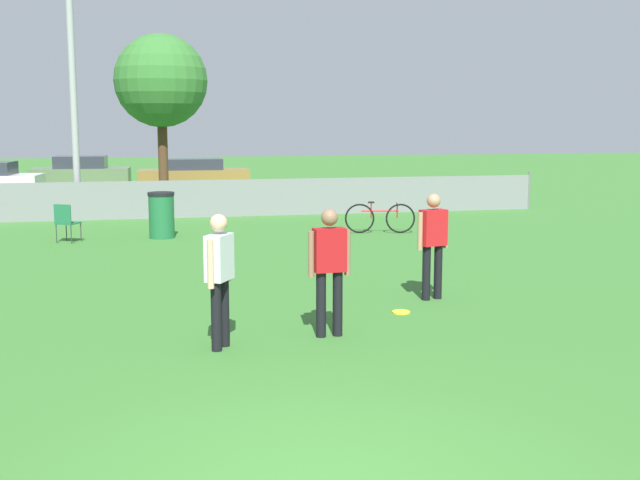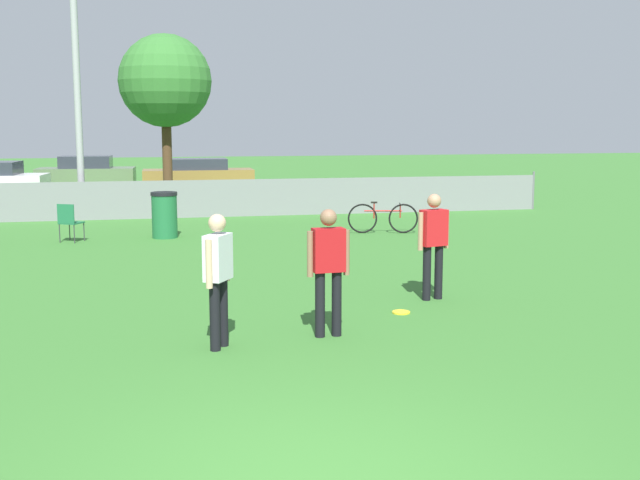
# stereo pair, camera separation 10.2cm
# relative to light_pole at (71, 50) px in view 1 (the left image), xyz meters

# --- Properties ---
(fence_backline) EXTENTS (21.99, 0.07, 1.21)m
(fence_backline) POSITION_rel_light_pole_xyz_m (3.03, -0.57, -4.24)
(fence_backline) COLOR gray
(fence_backline) RESTS_ON ground_plane
(light_pole) EXTENTS (0.90, 0.36, 8.07)m
(light_pole) POSITION_rel_light_pole_xyz_m (0.00, 0.00, 0.00)
(light_pole) COLOR #9E9EA3
(light_pole) RESTS_ON ground_plane
(tree_near_pole) EXTENTS (3.02, 3.02, 5.63)m
(tree_near_pole) POSITION_rel_light_pole_xyz_m (2.55, 2.88, -0.70)
(tree_near_pole) COLOR #4C331E
(tree_near_pole) RESTS_ON ground_plane
(player_thrower_red) EXTENTS (0.55, 0.32, 1.68)m
(player_thrower_red) POSITION_rel_light_pole_xyz_m (6.22, -12.46, -3.81)
(player_thrower_red) COLOR black
(player_thrower_red) RESTS_ON ground_plane
(player_receiver_white) EXTENTS (0.40, 0.50, 1.68)m
(player_receiver_white) POSITION_rel_light_pole_xyz_m (2.68, -14.51, -3.81)
(player_receiver_white) COLOR black
(player_receiver_white) RESTS_ON ground_plane
(player_defender_red) EXTENTS (0.57, 0.25, 1.68)m
(player_defender_red) POSITION_rel_light_pole_xyz_m (4.12, -14.26, -3.81)
(player_defender_red) COLOR black
(player_defender_red) RESTS_ON ground_plane
(frisbee_disc) EXTENTS (0.27, 0.27, 0.03)m
(frisbee_disc) POSITION_rel_light_pole_xyz_m (5.45, -13.23, -4.77)
(frisbee_disc) COLOR yellow
(frisbee_disc) RESTS_ON ground_plane
(folding_chair_sideline) EXTENTS (0.60, 0.60, 0.90)m
(folding_chair_sideline) POSITION_rel_light_pole_xyz_m (0.07, -4.89, -4.26)
(folding_chair_sideline) COLOR #333338
(folding_chair_sideline) RESTS_ON ground_plane
(bicycle_sideline) EXTENTS (1.74, 0.52, 0.80)m
(bicycle_sideline) POSITION_rel_light_pole_xyz_m (7.65, -4.95, -4.40)
(bicycle_sideline) COLOR black
(bicycle_sideline) RESTS_ON ground_plane
(trash_bin) EXTENTS (0.64, 0.64, 1.11)m
(trash_bin) POSITION_rel_light_pole_xyz_m (2.25, -4.61, -4.23)
(trash_bin) COLOR #1E6638
(trash_bin) RESTS_ON ground_plane
(parked_car_olive) EXTENTS (4.06, 1.99, 1.38)m
(parked_car_olive) POSITION_rel_light_pole_xyz_m (-0.60, 10.75, -4.11)
(parked_car_olive) COLOR black
(parked_car_olive) RESTS_ON ground_plane
(parked_car_tan) EXTENTS (4.58, 1.81, 1.27)m
(parked_car_tan) POSITION_rel_light_pole_xyz_m (3.98, 9.69, -4.15)
(parked_car_tan) COLOR black
(parked_car_tan) RESTS_ON ground_plane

